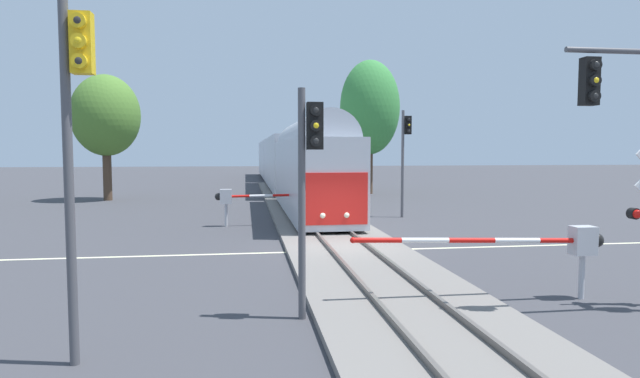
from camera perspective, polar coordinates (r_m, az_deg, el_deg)
The scene contains 11 objects.
ground_plane at distance 19.36m, azimuth 2.83°, elevation -6.70°, with size 220.00×220.00×0.00m, color #3D3D42.
road_centre_stripe at distance 19.36m, azimuth 2.83°, elevation -6.69°, with size 44.00×0.20×0.01m.
railway_track at distance 19.34m, azimuth 2.83°, elevation -6.42°, with size 4.40×80.00×0.32m.
commuter_train at distance 50.47m, azimuth -3.98°, elevation 3.08°, with size 3.04×62.18×5.16m.
crossing_gate_near at distance 14.03m, azimuth 24.00°, elevation -5.36°, with size 6.34×0.40×1.80m.
crossing_gate_far at distance 25.72m, azimuth -8.52°, elevation -0.91°, with size 6.22×0.40×1.80m.
traffic_signal_near_left at distance 9.64m, azimuth -25.06°, elevation 6.72°, with size 0.53×0.38×6.20m.
traffic_signal_median at distance 11.20m, azimuth -1.26°, elevation 2.59°, with size 0.53×0.38×4.96m.
traffic_signal_far_side at distance 29.17m, azimuth 9.21°, elevation 4.61°, with size 0.53×0.38×5.85m.
elm_centre_background at distance 45.29m, azimuth 5.42°, elevation 8.74°, with size 5.05×5.05×11.31m.
pine_left_background at distance 41.93m, azimuth -22.19°, elevation 7.33°, with size 4.91×4.91×9.22m.
Camera 1 is at (-3.61, -18.67, 3.63)m, focal length 29.56 mm.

